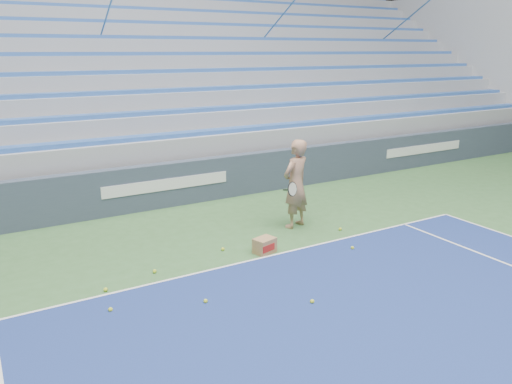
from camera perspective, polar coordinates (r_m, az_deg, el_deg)
sponsor_barrier at (r=12.53m, az=-10.33°, el=0.80°), size 30.00×0.32×1.10m
bleachers at (r=17.66m, az=-17.20°, el=10.67°), size 31.00×9.15×7.30m
tennis_player at (r=10.81m, az=4.55°, el=0.92°), size 1.02×0.95×1.95m
ball_box at (r=9.63m, az=0.99°, el=-6.13°), size 0.46×0.40×0.30m
tennis_ball_0 at (r=7.91m, az=-5.78°, el=-12.30°), size 0.07×0.07×0.07m
tennis_ball_1 at (r=8.57m, az=-16.82°, el=-10.63°), size 0.07×0.07×0.07m
tennis_ball_2 at (r=9.01m, az=-11.52°, el=-8.87°), size 0.07×0.07×0.07m
tennis_ball_3 at (r=7.91m, az=6.43°, el=-12.32°), size 0.07×0.07×0.07m
tennis_ball_4 at (r=7.95m, az=-16.30°, el=-12.77°), size 0.07×0.07×0.07m
tennis_ball_5 at (r=10.97m, az=9.60°, el=-4.19°), size 0.07×0.07×0.07m
tennis_ball_6 at (r=9.78m, az=-3.81°, el=-6.53°), size 0.07×0.07×0.07m
tennis_ball_7 at (r=10.00m, az=10.96°, el=-6.28°), size 0.07×0.07×0.07m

